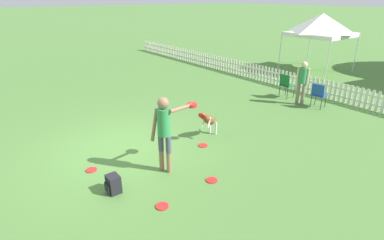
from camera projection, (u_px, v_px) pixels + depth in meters
The scene contains 13 objects.
ground_plane at pixel (121, 150), 7.63m from camera, with size 240.00×240.00×0.00m, color #4C7A38.
handler_person at pixel (166, 126), 6.33m from camera, with size 0.43×1.12×1.73m.
leaping_dog at pixel (209, 120), 8.12m from camera, with size 0.51×0.95×0.85m.
frisbee_near_handler at pixel (91, 170), 6.72m from camera, with size 0.24×0.24×0.02m.
frisbee_near_dog at pixel (203, 145), 7.82m from camera, with size 0.24×0.24×0.02m.
frisbee_midfield at pixel (162, 206), 5.56m from camera, with size 0.24×0.24×0.02m.
frisbee_far_scatter at pixel (212, 180), 6.34m from camera, with size 0.24×0.24×0.02m.
backpack_on_grass at pixel (113, 184), 5.91m from camera, with size 0.28×0.27×0.37m.
picket_fence at pixel (305, 84), 12.03m from camera, with size 25.97×0.04×0.70m.
folding_chair_blue_left at pixel (286, 84), 11.29m from camera, with size 0.46×0.48×0.93m.
folding_chair_center at pixel (319, 93), 10.29m from camera, with size 0.48×0.50×0.87m.
canopy_tent_main at pixel (322, 25), 14.71m from camera, with size 2.68×2.68×2.85m.
spectator_standing at pixel (302, 79), 10.47m from camera, with size 0.39×0.27×1.55m.
Camera 1 is at (6.45, -2.70, 3.62)m, focal length 28.00 mm.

